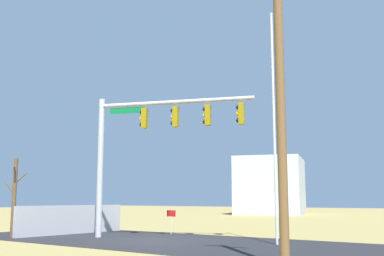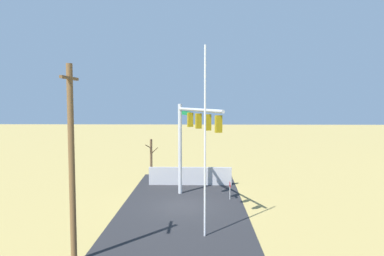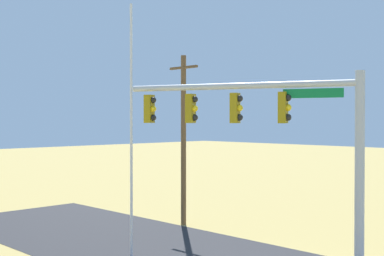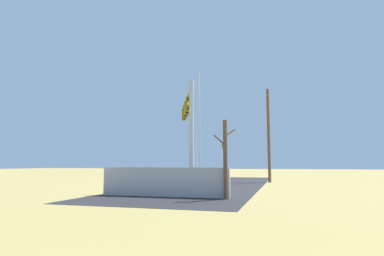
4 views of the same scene
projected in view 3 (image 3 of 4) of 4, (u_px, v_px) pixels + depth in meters
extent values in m
cube|color=#232326|center=(180.00, 256.00, 19.93)|extent=(28.00, 8.00, 0.01)
cylinder|color=#B2B5BA|center=(360.00, 186.00, 15.05)|extent=(0.28, 0.28, 6.65)
cylinder|color=#B2B5BA|center=(237.00, 86.00, 16.54)|extent=(7.07, 2.90, 0.20)
cube|color=#0F7238|center=(313.00, 93.00, 15.56)|extent=(1.69, 0.68, 0.28)
cube|color=#937A0F|center=(283.00, 108.00, 15.94)|extent=(0.35, 0.42, 0.96)
sphere|color=black|center=(288.00, 98.00, 15.87)|extent=(0.22, 0.22, 0.22)
sphere|color=yellow|center=(288.00, 108.00, 15.88)|extent=(0.22, 0.22, 0.22)
sphere|color=black|center=(288.00, 117.00, 15.88)|extent=(0.22, 0.22, 0.22)
cube|color=#937A0F|center=(235.00, 108.00, 16.57)|extent=(0.35, 0.42, 0.96)
sphere|color=black|center=(240.00, 99.00, 16.51)|extent=(0.22, 0.22, 0.22)
sphere|color=yellow|center=(239.00, 108.00, 16.51)|extent=(0.22, 0.22, 0.22)
sphere|color=black|center=(239.00, 117.00, 16.52)|extent=(0.22, 0.22, 0.22)
cube|color=#937A0F|center=(191.00, 108.00, 17.21)|extent=(0.35, 0.42, 0.96)
sphere|color=black|center=(195.00, 99.00, 17.14)|extent=(0.22, 0.22, 0.22)
sphere|color=yellow|center=(195.00, 108.00, 17.15)|extent=(0.22, 0.22, 0.22)
sphere|color=black|center=(195.00, 118.00, 17.15)|extent=(0.22, 0.22, 0.22)
cube|color=#937A0F|center=(149.00, 109.00, 17.84)|extent=(0.35, 0.42, 0.96)
sphere|color=black|center=(153.00, 100.00, 17.78)|extent=(0.22, 0.22, 0.22)
sphere|color=yellow|center=(153.00, 109.00, 17.78)|extent=(0.22, 0.22, 0.22)
sphere|color=black|center=(153.00, 118.00, 17.79)|extent=(0.22, 0.22, 0.22)
cylinder|color=silver|center=(131.00, 131.00, 19.81)|extent=(0.10, 0.10, 9.62)
cylinder|color=brown|center=(184.00, 140.00, 25.94)|extent=(0.26, 0.26, 8.42)
cube|color=brown|center=(183.00, 68.00, 25.88)|extent=(1.90, 0.12, 0.12)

